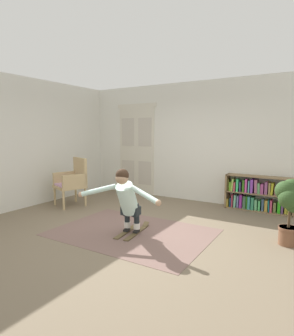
% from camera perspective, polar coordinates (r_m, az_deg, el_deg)
% --- Properties ---
extents(ground_plane, '(7.20, 7.20, 0.00)m').
position_cam_1_polar(ground_plane, '(5.08, -2.21, -12.28)').
color(ground_plane, '#73644F').
extents(back_wall, '(6.00, 0.10, 2.90)m').
position_cam_1_polar(back_wall, '(7.11, 9.40, 5.16)').
color(back_wall, silver).
rests_on(back_wall, ground).
extents(side_wall_left, '(0.10, 6.00, 2.90)m').
position_cam_1_polar(side_wall_left, '(7.15, -20.96, 4.79)').
color(side_wall_left, silver).
rests_on(side_wall_left, ground).
extents(double_door, '(1.22, 0.05, 2.45)m').
position_cam_1_polar(double_door, '(7.83, -2.08, 3.82)').
color(double_door, beige).
rests_on(double_door, ground).
extents(rug, '(2.60, 1.86, 0.01)m').
position_cam_1_polar(rug, '(4.96, -3.02, -12.70)').
color(rug, '#765A51').
rests_on(rug, ground).
extents(bookshelf, '(1.41, 0.30, 0.76)m').
position_cam_1_polar(bookshelf, '(6.61, 21.39, -5.05)').
color(bookshelf, olive).
rests_on(bookshelf, ground).
extents(wicker_chair, '(0.77, 0.77, 1.10)m').
position_cam_1_polar(wicker_chair, '(6.80, -14.68, -2.43)').
color(wicker_chair, tan).
rests_on(wicker_chair, ground).
extents(potted_plant, '(0.37, 0.47, 0.99)m').
position_cam_1_polar(potted_plant, '(4.79, 26.53, -6.21)').
color(potted_plant, brown).
rests_on(potted_plant, ground).
extents(skis_pair, '(0.38, 0.87, 0.07)m').
position_cam_1_polar(skis_pair, '(4.98, -2.86, -12.39)').
color(skis_pair, brown).
rests_on(skis_pair, rug).
extents(person_skier, '(1.43, 0.73, 1.06)m').
position_cam_1_polar(person_skier, '(4.62, -4.11, -5.87)').
color(person_skier, white).
rests_on(person_skier, skis_pair).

